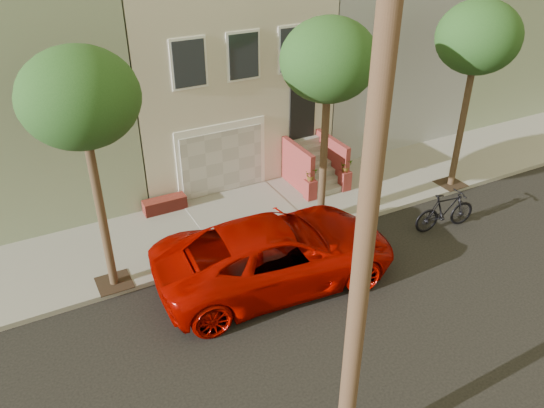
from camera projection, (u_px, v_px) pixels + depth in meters
ground at (368, 309)px, 13.69m from camera, size 90.00×90.00×0.00m
sidewalk at (271, 211)px, 17.74m from camera, size 40.00×3.70×0.15m
house_row at (199, 60)px, 20.38m from camera, size 33.10×11.70×7.00m
tree_left at (80, 100)px, 11.79m from camera, size 2.70×2.57×6.30m
tree_mid at (329, 61)px, 14.41m from camera, size 2.70×2.57×6.30m
tree_right at (478, 39)px, 16.62m from camera, size 2.70×2.57×6.30m
pickup_truck at (277, 253)px, 14.28m from camera, size 6.71×3.48×1.81m
motorcycle at (445, 211)px, 16.66m from camera, size 2.16×0.85×1.27m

